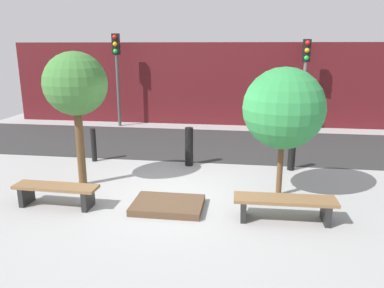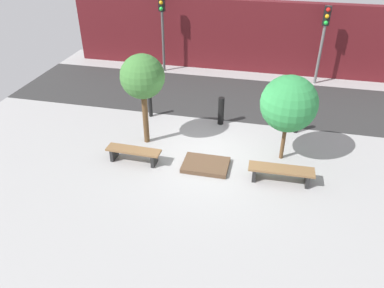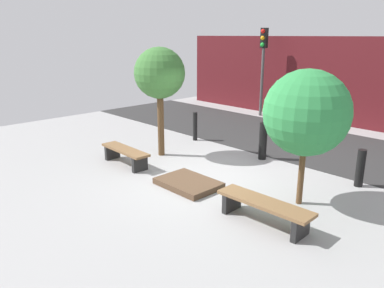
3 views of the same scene
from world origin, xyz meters
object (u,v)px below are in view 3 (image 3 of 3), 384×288
(bollard_center, at_px, (360,168))
(bench_right, at_px, (264,207))
(traffic_light_west, at_px, (263,56))
(tree_behind_left_bench, at_px, (160,74))
(bollard_far_left, at_px, (195,126))
(bollard_left, at_px, (263,141))
(tree_behind_right_bench, at_px, (307,113))
(planter_bed, at_px, (188,183))
(bench_left, at_px, (125,153))

(bollard_center, bearing_deg, bench_right, -98.56)
(traffic_light_west, bearing_deg, tree_behind_left_bench, -78.47)
(bench_right, bearing_deg, bollard_center, 80.00)
(bollard_center, bearing_deg, bollard_far_left, 180.00)
(bollard_left, height_order, bollard_center, bollard_left)
(bench_right, xyz_separation_m, traffic_light_west, (-5.72, 7.65, 2.14))
(tree_behind_right_bench, bearing_deg, planter_bed, -155.25)
(bench_right, height_order, planter_bed, bench_right)
(bench_left, relative_size, bollard_center, 1.96)
(tree_behind_left_bench, bearing_deg, traffic_light_west, 101.53)
(bench_left, relative_size, planter_bed, 1.23)
(planter_bed, bearing_deg, bollard_center, 46.39)
(bollard_far_left, bearing_deg, traffic_light_west, 100.48)
(tree_behind_left_bench, distance_m, traffic_light_west, 6.58)
(planter_bed, distance_m, traffic_light_west, 8.58)
(bench_right, bearing_deg, tree_behind_right_bench, 88.57)
(traffic_light_west, bearing_deg, tree_behind_right_bench, -48.41)
(tree_behind_left_bench, distance_m, bollard_far_left, 2.57)
(bollard_center, distance_m, traffic_light_west, 8.00)
(bench_left, height_order, tree_behind_left_bench, tree_behind_left_bench)
(bollard_far_left, relative_size, traffic_light_west, 0.26)
(bench_left, relative_size, bollard_left, 1.64)
(bollard_left, height_order, traffic_light_west, traffic_light_west)
(tree_behind_right_bench, bearing_deg, bollard_far_left, 159.98)
(bollard_center, bearing_deg, bollard_left, 180.00)
(traffic_light_west, bearing_deg, bollard_far_left, -79.52)
(bollard_left, bearing_deg, tree_behind_left_bench, -141.24)
(bollard_center, bearing_deg, planter_bed, -133.61)
(bench_left, bearing_deg, bollard_center, 33.01)
(tree_behind_left_bench, bearing_deg, bench_left, -90.00)
(bench_left, height_order, traffic_light_west, traffic_light_west)
(tree_behind_left_bench, bearing_deg, bollard_far_left, 104.25)
(bench_left, height_order, bollard_far_left, bollard_far_left)
(bench_right, distance_m, bollard_left, 3.71)
(planter_bed, xyz_separation_m, tree_behind_right_bench, (2.20, 1.01, 1.80))
(tree_behind_right_bench, height_order, bollard_left, tree_behind_right_bench)
(bench_left, distance_m, bollard_far_left, 3.02)
(bench_left, bearing_deg, planter_bed, 6.63)
(bollard_far_left, bearing_deg, planter_bed, -46.39)
(tree_behind_right_bench, bearing_deg, bench_left, -164.58)
(planter_bed, bearing_deg, tree_behind_right_bench, 24.75)
(planter_bed, height_order, bollard_far_left, bollard_far_left)
(bollard_far_left, distance_m, bollard_left, 2.65)
(bollard_far_left, bearing_deg, tree_behind_right_bench, -20.02)
(planter_bed, distance_m, bollard_far_left, 3.86)
(tree_behind_right_bench, height_order, traffic_light_west, traffic_light_west)
(bollard_far_left, distance_m, bollard_center, 5.30)
(bench_right, height_order, tree_behind_right_bench, tree_behind_right_bench)
(bench_right, relative_size, bollard_left, 1.80)
(bollard_left, distance_m, bollard_center, 2.65)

